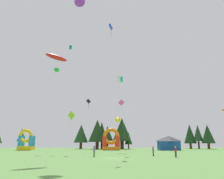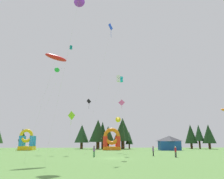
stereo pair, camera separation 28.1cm
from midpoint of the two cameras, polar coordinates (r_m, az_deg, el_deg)
The scene contains 29 objects.
ground_plane at distance 37.02m, azimuth 0.70°, elevation -16.83°, with size 120.00×120.00×0.00m, color #5B8C42.
kite_purple_delta at distance 41.10m, azimuth -8.09°, elevation 21.33°, with size 4.83×1.96×26.63m.
kite_cyan_box at distance 50.90m, azimuth 2.40°, elevation 2.52°, with size 5.69×1.68×16.66m.
kite_pink_diamond at distance 55.87m, azimuth 2.59°, elevation -3.46°, with size 2.52×3.67×12.29m.
kite_white_box at distance 41.20m, azimuth 1.82°, elevation 2.70°, with size 2.16×5.10×14.22m.
kite_lime_diamond at distance 46.96m, azimuth -10.08°, elevation -6.56°, with size 1.33×2.28×8.23m.
kite_yellow_delta at distance 55.04m, azimuth 1.68°, elevation -7.60°, with size 2.79×1.48×8.33m.
kite_black_diamond at distance 59.62m, azimuth -5.64°, elevation -3.05°, with size 5.62×1.64×13.25m.
kite_green_delta at distance 60.19m, azimuth -13.34°, elevation 5.05°, with size 9.15×4.41×21.49m.
kite_blue_diamond at distance 44.40m, azimuth -0.01°, elevation 15.20°, with size 4.95×1.38×24.23m.
kite_red_parafoil at distance 35.85m, azimuth -13.61°, elevation 7.76°, with size 4.70×3.56×15.61m.
kite_teal_box at distance 64.80m, azimuth -10.17°, elevation 10.15°, with size 8.21×7.12×28.39m.
person_midfield at distance 40.46m, azimuth 15.80°, elevation -14.54°, with size 0.34×0.34×1.76m.
person_far_side at distance 43.24m, azimuth 10.44°, elevation -14.65°, with size 0.43×0.43×1.77m.
person_left_edge at distance 40.33m, azimuth -4.29°, elevation -14.89°, with size 0.35×0.35×1.86m.
inflatable_blue_arch at distance 74.09m, azimuth -20.40°, elevation -12.29°, with size 4.19×3.95×6.15m.
inflatable_orange_dome at distance 71.79m, azimuth 0.02°, elevation -12.96°, with size 5.30×4.82×6.58m.
festival_tent at distance 71.32m, azimuth 14.25°, elevation -12.84°, with size 5.95×3.81×4.16m.
tree_row_2 at distance 85.80m, azimuth -21.39°, elevation -10.57°, with size 2.79×2.79×6.90m.
tree_row_3 at distance 82.28m, azimuth -7.45°, elevation -10.89°, with size 5.05×5.05×8.35m.
tree_row_4 at distance 79.86m, azimuth -3.41°, elevation -10.28°, with size 6.12×6.12×9.93m.
tree_row_5 at distance 81.04m, azimuth -2.28°, elevation -10.52°, with size 3.93×3.93×9.33m.
tree_row_6 at distance 77.55m, azimuth -0.86°, elevation -11.70°, with size 3.17×3.17×6.60m.
tree_row_7 at distance 80.53m, azimuth -0.88°, elevation -11.04°, with size 4.19×4.19×7.73m.
tree_row_8 at distance 80.82m, azimuth 2.78°, elevation -9.98°, with size 6.56×6.56×10.61m.
tree_row_9 at distance 81.29m, azimuth 4.42°, elevation -12.02°, with size 2.61×2.61×5.84m.
tree_row_10 at distance 88.34m, azimuth 19.16°, elevation -10.45°, with size 4.37×4.37×8.57m.
tree_row_11 at distance 88.00m, azimuth 20.97°, elevation -10.12°, with size 3.34×3.34×8.38m.
tree_row_12 at distance 86.76m, azimuth 23.10°, elevation -10.17°, with size 4.56×4.56×8.33m.
Camera 2 is at (-2.00, -36.87, 2.60)m, focal length 36.56 mm.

